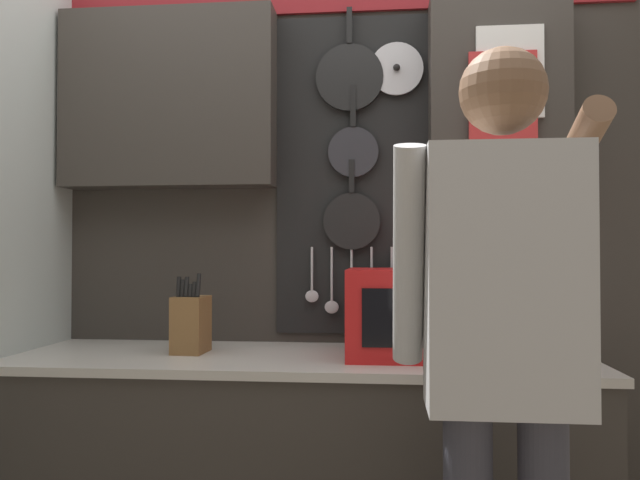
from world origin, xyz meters
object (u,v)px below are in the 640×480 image
object	(u,v)px
utensil_crock	(544,332)
person	(503,332)
knife_block	(191,323)
microwave	(417,313)

from	to	relation	value
utensil_crock	person	bearing A→B (deg)	-111.81
knife_block	utensil_crock	world-z (taller)	utensil_crock
knife_block	utensil_crock	bearing A→B (deg)	0.07
utensil_crock	knife_block	bearing A→B (deg)	-179.93
microwave	utensil_crock	distance (m)	0.44
microwave	knife_block	distance (m)	0.82
microwave	person	world-z (taller)	person
knife_block	person	bearing A→B (deg)	-33.17
person	microwave	bearing A→B (deg)	105.16
person	utensil_crock	bearing A→B (deg)	68.19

